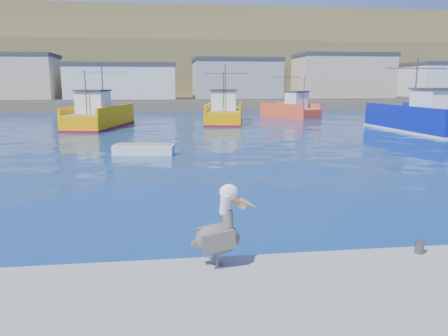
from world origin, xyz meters
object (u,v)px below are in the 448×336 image
object	(u,v)px
boat_orange	(291,109)
skiff_mid	(144,150)
pelican	(220,232)
trawler_yellow_a	(99,117)
trawler_blue	(423,119)
trawler_yellow_b	(225,113)
skiff_far	(378,116)

from	to	relation	value
boat_orange	skiff_mid	size ratio (longest dim) A/B	2.33
boat_orange	pelican	size ratio (longest dim) A/B	5.08
boat_orange	skiff_mid	xyz separation A→B (m)	(-17.37, -28.15, -0.78)
trawler_yellow_a	boat_orange	distance (m)	24.76
trawler_blue	pelican	world-z (taller)	trawler_blue
skiff_mid	pelican	world-z (taller)	pelican
trawler_yellow_a	boat_orange	bearing A→B (deg)	24.23
trawler_yellow_a	trawler_blue	distance (m)	30.67
boat_orange	skiff_mid	world-z (taller)	boat_orange
trawler_yellow_a	pelican	world-z (taller)	trawler_yellow_a
pelican	trawler_yellow_b	bearing A→B (deg)	82.28
trawler_yellow_b	pelican	bearing A→B (deg)	-97.72
trawler_yellow_b	pelican	world-z (taller)	trawler_yellow_b
skiff_far	trawler_yellow_b	bearing A→B (deg)	-171.36
trawler_yellow_b	trawler_blue	bearing A→B (deg)	-34.56
trawler_yellow_a	boat_orange	xyz separation A→B (m)	(22.57, 10.16, -0.00)
trawler_yellow_b	skiff_far	xyz separation A→B (m)	(19.48, 2.96, -0.73)
boat_orange	pelican	bearing A→B (deg)	-107.83
trawler_yellow_a	skiff_mid	xyz separation A→B (m)	(5.21, -17.99, -0.78)
trawler_blue	skiff_mid	bearing A→B (deg)	-157.74
trawler_yellow_a	trawler_yellow_b	bearing A→B (deg)	14.67
boat_orange	skiff_far	xyz separation A→B (m)	(9.94, -3.79, -0.74)
trawler_blue	trawler_yellow_b	bearing A→B (deg)	145.44
trawler_blue	boat_orange	bearing A→B (deg)	111.15
trawler_yellow_a	skiff_mid	distance (m)	18.74
trawler_yellow_a	pelican	distance (m)	37.04
trawler_yellow_a	skiff_far	xyz separation A→B (m)	(32.51, 6.37, -0.74)
trawler_yellow_a	skiff_mid	size ratio (longest dim) A/B	3.08
trawler_yellow_b	boat_orange	world-z (taller)	trawler_yellow_b
skiff_mid	pelican	bearing A→B (deg)	-82.35
trawler_yellow_a	trawler_yellow_b	size ratio (longest dim) A/B	1.02
trawler_blue	skiff_mid	world-z (taller)	trawler_blue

